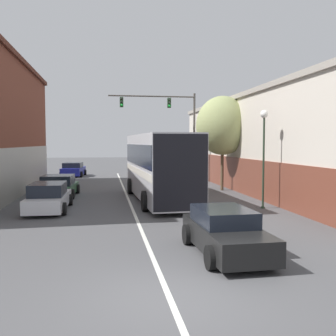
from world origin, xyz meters
The scene contains 11 objects.
ground_plane centered at (0.00, 0.00, 0.00)m, with size 160.00×160.00×0.00m, color #4C4C4F.
lane_center_line centered at (0.00, 13.99, 0.00)m, with size 0.14×39.99×0.01m.
building_right_storefront centered at (11.21, 17.70, 3.39)m, with size 7.79×29.82×6.55m.
bus centered at (1.70, 13.86, 2.10)m, with size 3.19×10.64×3.76m.
hatchback_foreground centered at (2.18, 2.98, 0.65)m, with size 2.03×4.27×1.34m.
parked_car_left_near centered at (-4.40, 31.26, 0.64)m, with size 2.40×4.21×1.36m.
parked_car_left_mid centered at (-4.05, 11.49, 0.64)m, with size 2.03×4.64×1.37m.
parked_car_left_far centered at (-4.15, 16.56, 0.63)m, with size 2.34×4.32×1.33m.
traffic_signal_gantry centered at (4.12, 23.98, 5.25)m, with size 7.17×0.36×7.38m.
street_lamp centered at (6.53, 10.52, 3.31)m, with size 0.40×0.40×4.93m.
street_tree_near centered at (6.68, 18.05, 4.47)m, with size 3.67×3.31×6.50m.
Camera 1 is at (-1.34, -8.11, 3.31)m, focal length 42.00 mm.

